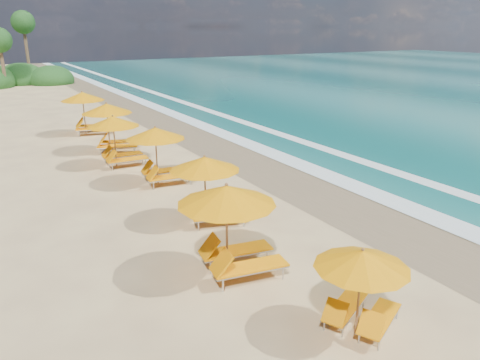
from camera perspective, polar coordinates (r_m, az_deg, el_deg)
ground at (r=16.75m, az=0.00°, el=-3.90°), size 160.00×160.00×0.00m
wet_sand at (r=18.95m, az=10.51°, el=-1.52°), size 4.00×160.00×0.01m
surf_foam at (r=20.73m, az=16.21°, el=-0.16°), size 4.00×160.00×0.01m
station_2 at (r=10.44m, az=14.71°, el=-12.12°), size 2.68×2.67×2.03m
station_3 at (r=12.15m, az=-0.73°, el=-5.34°), size 3.07×2.92×2.60m
station_4 at (r=15.51m, az=-3.62°, el=-0.57°), size 2.98×2.90×2.36m
station_5 at (r=19.70m, az=-9.67°, el=3.49°), size 2.85×2.69×2.47m
station_6 at (r=22.73m, az=-14.65°, el=5.08°), size 2.70×2.52×2.45m
station_7 at (r=25.45m, az=-15.38°, el=6.62°), size 3.39×3.34×2.62m
station_8 at (r=30.24m, az=-18.17°, el=8.14°), size 3.24×3.11×2.64m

